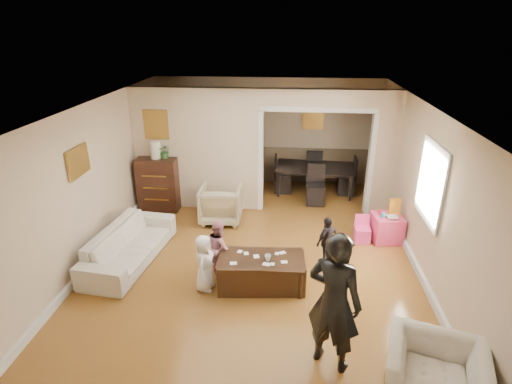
# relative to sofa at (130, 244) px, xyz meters

# --- Properties ---
(floor) EXTENTS (7.00, 7.00, 0.00)m
(floor) POSITION_rel_sofa_xyz_m (2.10, 0.52, -0.30)
(floor) COLOR olive
(floor) RESTS_ON ground
(partition_left) EXTENTS (2.75, 0.18, 2.60)m
(partition_left) POSITION_rel_sofa_xyz_m (0.73, 2.32, 1.00)
(partition_left) COLOR beige
(partition_left) RESTS_ON ground
(partition_right) EXTENTS (0.55, 0.18, 2.60)m
(partition_right) POSITION_rel_sofa_xyz_m (4.58, 2.32, 1.00)
(partition_right) COLOR beige
(partition_right) RESTS_ON ground
(partition_header) EXTENTS (2.22, 0.18, 0.35)m
(partition_header) POSITION_rel_sofa_xyz_m (3.20, 2.32, 2.12)
(partition_header) COLOR beige
(partition_header) RESTS_ON partition_right
(window_pane) EXTENTS (0.03, 0.95, 1.10)m
(window_pane) POSITION_rel_sofa_xyz_m (4.83, 0.12, 1.25)
(window_pane) COLOR white
(window_pane) RESTS_ON ground
(framed_art_partition) EXTENTS (0.45, 0.03, 0.55)m
(framed_art_partition) POSITION_rel_sofa_xyz_m (-0.10, 2.22, 1.55)
(framed_art_partition) COLOR brown
(framed_art_partition) RESTS_ON partition_left
(framed_art_sofa_wall) EXTENTS (0.03, 0.55, 0.40)m
(framed_art_sofa_wall) POSITION_rel_sofa_xyz_m (-0.61, -0.08, 1.50)
(framed_art_sofa_wall) COLOR brown
(framed_art_alcove) EXTENTS (0.45, 0.03, 0.55)m
(framed_art_alcove) POSITION_rel_sofa_xyz_m (3.20, 3.96, 1.40)
(framed_art_alcove) COLOR brown
(sofa) EXTENTS (1.06, 2.17, 0.61)m
(sofa) POSITION_rel_sofa_xyz_m (0.00, 0.00, 0.00)
(sofa) COLOR beige
(sofa) RESTS_ON ground
(armchair_back) EXTENTS (0.83, 0.85, 0.76)m
(armchair_back) POSITION_rel_sofa_xyz_m (1.30, 1.64, 0.08)
(armchair_back) COLOR tan
(armchair_back) RESTS_ON ground
(armchair_front) EXTENTS (1.21, 1.12, 0.65)m
(armchair_front) POSITION_rel_sofa_xyz_m (4.29, -2.41, 0.02)
(armchair_front) COLOR beige
(armchair_front) RESTS_ON ground
(dresser) EXTENTS (0.85, 0.48, 1.16)m
(dresser) POSITION_rel_sofa_xyz_m (-0.13, 2.11, 0.28)
(dresser) COLOR #371B10
(dresser) RESTS_ON ground
(table_lamp) EXTENTS (0.22, 0.22, 0.36)m
(table_lamp) POSITION_rel_sofa_xyz_m (-0.13, 2.11, 1.04)
(table_lamp) COLOR #F1E6C4
(table_lamp) RESTS_ON dresser
(potted_plant) EXTENTS (0.28, 0.24, 0.31)m
(potted_plant) POSITION_rel_sofa_xyz_m (0.07, 2.11, 1.01)
(potted_plant) COLOR #3B7031
(potted_plant) RESTS_ON dresser
(coffee_table) EXTENTS (1.36, 0.76, 0.49)m
(coffee_table) POSITION_rel_sofa_xyz_m (2.29, -0.53, -0.06)
(coffee_table) COLOR #3A2212
(coffee_table) RESTS_ON ground
(coffee_cup) EXTENTS (0.11, 0.11, 0.09)m
(coffee_cup) POSITION_rel_sofa_xyz_m (2.39, -0.58, 0.23)
(coffee_cup) COLOR silver
(coffee_cup) RESTS_ON coffee_table
(play_table) EXTENTS (0.58, 0.58, 0.50)m
(play_table) POSITION_rel_sofa_xyz_m (4.52, 1.11, -0.06)
(play_table) COLOR #E33B6C
(play_table) RESTS_ON ground
(cereal_box) EXTENTS (0.21, 0.10, 0.30)m
(cereal_box) POSITION_rel_sofa_xyz_m (4.64, 1.21, 0.34)
(cereal_box) COLOR gold
(cereal_box) RESTS_ON play_table
(cyan_cup) EXTENTS (0.08, 0.08, 0.08)m
(cyan_cup) POSITION_rel_sofa_xyz_m (4.42, 1.06, 0.23)
(cyan_cup) COLOR #24A4B5
(cyan_cup) RESTS_ON play_table
(toy_block) EXTENTS (0.10, 0.09, 0.05)m
(toy_block) POSITION_rel_sofa_xyz_m (4.40, 1.23, 0.22)
(toy_block) COLOR red
(toy_block) RESTS_ON play_table
(play_bowl) EXTENTS (0.23, 0.23, 0.05)m
(play_bowl) POSITION_rel_sofa_xyz_m (4.57, 0.99, 0.22)
(play_bowl) COLOR silver
(play_bowl) RESTS_ON play_table
(dining_table) EXTENTS (1.89, 1.14, 0.64)m
(dining_table) POSITION_rel_sofa_xyz_m (3.28, 3.31, 0.02)
(dining_table) COLOR black
(dining_table) RESTS_ON ground
(adult_person) EXTENTS (0.77, 0.68, 1.77)m
(adult_person) POSITION_rel_sofa_xyz_m (3.23, -2.00, 0.58)
(adult_person) COLOR black
(adult_person) RESTS_ON ground
(child_kneel_a) EXTENTS (0.33, 0.47, 0.91)m
(child_kneel_a) POSITION_rel_sofa_xyz_m (1.44, -0.68, 0.15)
(child_kneel_a) COLOR white
(child_kneel_a) RESTS_ON ground
(child_kneel_b) EXTENTS (0.52, 0.57, 0.95)m
(child_kneel_b) POSITION_rel_sofa_xyz_m (1.59, -0.23, 0.17)
(child_kneel_b) COLOR #C77C8A
(child_kneel_b) RESTS_ON ground
(child_toddler) EXTENTS (0.50, 0.50, 0.86)m
(child_toddler) POSITION_rel_sofa_xyz_m (3.34, 0.22, 0.12)
(child_toddler) COLOR black
(child_toddler) RESTS_ON ground
(craft_papers) EXTENTS (0.87, 0.47, 0.00)m
(craft_papers) POSITION_rel_sofa_xyz_m (2.30, -0.53, 0.19)
(craft_papers) COLOR white
(craft_papers) RESTS_ON coffee_table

